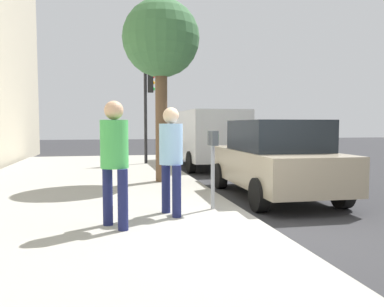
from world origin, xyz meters
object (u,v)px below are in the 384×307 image
at_px(pedestrian_at_meter, 171,152).
at_px(parking_meter, 213,153).
at_px(pedestrian_bystander, 114,152).
at_px(parked_sedan_near, 274,159).
at_px(traffic_signal, 148,101).
at_px(parked_van_far, 205,135).
at_px(street_tree, 161,41).

bearing_deg(pedestrian_at_meter, parking_meter, 2.68).
relative_size(pedestrian_bystander, parked_sedan_near, 0.42).
distance_m(parked_sedan_near, traffic_signal, 7.57).
height_order(parked_van_far, street_tree, street_tree).
distance_m(pedestrian_at_meter, pedestrian_bystander, 1.14).
height_order(pedestrian_at_meter, street_tree, street_tree).
bearing_deg(parking_meter, parked_van_far, -13.01).
xyz_separation_m(parked_van_far, street_tree, (-4.45, 2.31, 2.60)).
bearing_deg(parked_van_far, parked_sedan_near, 179.99).
xyz_separation_m(parking_meter, street_tree, (3.68, 0.44, 2.69)).
xyz_separation_m(parking_meter, parked_van_far, (8.13, -1.88, 0.09)).
bearing_deg(street_tree, traffic_signal, -1.61).
xyz_separation_m(parked_sedan_near, traffic_signal, (7.05, 2.17, 1.68)).
distance_m(parking_meter, pedestrian_bystander, 1.99).
xyz_separation_m(pedestrian_at_meter, pedestrian_bystander, (-0.64, 0.94, 0.05)).
height_order(parked_sedan_near, parked_van_far, parked_van_far).
bearing_deg(parked_sedan_near, traffic_signal, 17.14).
xyz_separation_m(parked_sedan_near, street_tree, (2.10, 2.31, 2.96)).
height_order(parking_meter, parked_sedan_near, parked_sedan_near).
bearing_deg(parked_sedan_near, parking_meter, 130.14).
bearing_deg(parking_meter, pedestrian_at_meter, 110.91).
relative_size(pedestrian_at_meter, parked_van_far, 0.35).
distance_m(parked_sedan_near, street_tree, 4.30).
relative_size(pedestrian_at_meter, parked_sedan_near, 0.41).
bearing_deg(pedestrian_at_meter, parked_sedan_near, 16.94).
distance_m(pedestrian_at_meter, parked_sedan_near, 3.30).
bearing_deg(parking_meter, pedestrian_bystander, 118.58).
bearing_deg(traffic_signal, parking_meter, -178.03).
height_order(parking_meter, pedestrian_at_meter, pedestrian_at_meter).
bearing_deg(pedestrian_bystander, parked_van_far, 36.59).
relative_size(parked_van_far, street_tree, 1.09).
height_order(pedestrian_at_meter, parked_sedan_near, pedestrian_at_meter).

